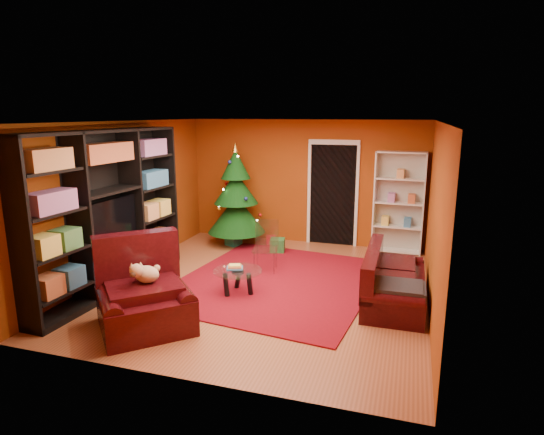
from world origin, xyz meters
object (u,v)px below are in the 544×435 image
(rug, at_px, (277,281))
(sofa, at_px, (395,276))
(white_bookshelf, at_px, (399,203))
(acrylic_chair, at_px, (265,249))
(gift_box_green, at_px, (277,245))
(dog, at_px, (147,274))
(gift_box_teal, at_px, (233,239))
(gift_box_red, at_px, (271,240))
(christmas_tree, at_px, (236,196))
(media_unit, at_px, (107,212))
(armchair, at_px, (144,293))
(coffee_table, at_px, (238,282))

(rug, relative_size, sofa, 1.92)
(white_bookshelf, height_order, acrylic_chair, white_bookshelf)
(gift_box_green, bearing_deg, acrylic_chair, -84.01)
(white_bookshelf, bearing_deg, dog, -121.95)
(gift_box_teal, distance_m, gift_box_red, 0.80)
(rug, bearing_deg, dog, -119.82)
(dog, xyz_separation_m, acrylic_chair, (0.81, 2.43, -0.30))
(christmas_tree, relative_size, dog, 5.39)
(gift_box_red, relative_size, dog, 0.49)
(media_unit, xyz_separation_m, christmas_tree, (0.95, 2.97, -0.20))
(gift_box_green, height_order, dog, dog)
(white_bookshelf, bearing_deg, rug, -125.53)
(media_unit, xyz_separation_m, gift_box_teal, (0.91, 2.86, -1.11))
(rug, xyz_separation_m, white_bookshelf, (1.81, 2.32, 0.99))
(christmas_tree, distance_m, acrylic_chair, 1.96)
(rug, distance_m, dog, 2.41)
(armchair, bearing_deg, christmas_tree, 51.19)
(gift_box_teal, xyz_separation_m, sofa, (3.38, -2.05, 0.26))
(gift_box_teal, height_order, gift_box_green, gift_box_green)
(armchair, distance_m, dog, 0.24)
(christmas_tree, relative_size, gift_box_teal, 8.00)
(rug, distance_m, acrylic_chair, 0.67)
(rug, bearing_deg, armchair, -119.01)
(rug, height_order, sofa, sofa)
(christmas_tree, bearing_deg, dog, -85.48)
(christmas_tree, bearing_deg, acrylic_chair, -52.73)
(white_bookshelf, bearing_deg, media_unit, -138.77)
(dog, bearing_deg, christmas_tree, 51.30)
(gift_box_green, bearing_deg, white_bookshelf, 18.30)
(armchair, xyz_separation_m, acrylic_chair, (0.82, 2.50, -0.07))
(media_unit, distance_m, coffee_table, 2.28)
(sofa, relative_size, acrylic_chair, 2.28)
(coffee_table, height_order, acrylic_chair, acrylic_chair)
(christmas_tree, distance_m, gift_box_red, 1.20)
(dog, bearing_deg, gift_box_red, 40.85)
(white_bookshelf, xyz_separation_m, sofa, (0.08, -2.58, -0.60))
(armchair, bearing_deg, gift_box_red, 40.92)
(gift_box_red, xyz_separation_m, sofa, (2.62, -2.29, 0.30))
(armchair, bearing_deg, dog, 45.00)
(gift_box_teal, xyz_separation_m, white_bookshelf, (3.30, 0.53, 0.87))
(sofa, height_order, acrylic_chair, acrylic_chair)
(rug, relative_size, dog, 8.87)
(rug, height_order, acrylic_chair, acrylic_chair)
(gift_box_teal, relative_size, sofa, 0.15)
(gift_box_teal, relative_size, gift_box_red, 1.37)
(christmas_tree, bearing_deg, rug, -52.56)
(gift_box_teal, height_order, white_bookshelf, white_bookshelf)
(dog, bearing_deg, sofa, -13.46)
(media_unit, relative_size, gift_box_teal, 12.05)
(rug, xyz_separation_m, gift_box_teal, (-1.49, 1.79, 0.12))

